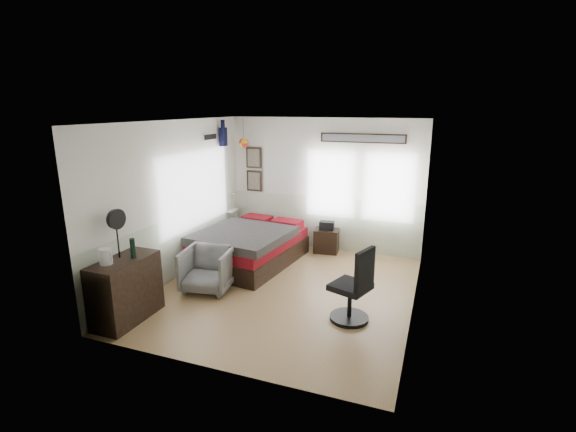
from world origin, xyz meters
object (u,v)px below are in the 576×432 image
armchair (208,269)px  nightstand (326,241)px  task_chair (354,292)px  dresser (126,290)px  bed (250,246)px

armchair → nightstand: 2.77m
armchair → task_chair: size_ratio=0.71×
armchair → dresser: bearing=-122.3°
dresser → armchair: dresser is taller
nightstand → task_chair: size_ratio=0.44×
bed → armchair: bearing=-88.5°
bed → task_chair: (2.31, -1.53, 0.11)m
nightstand → dresser: bearing=-122.9°
bed → armchair: armchair is taller
nightstand → task_chair: task_chair is taller
dresser → nightstand: size_ratio=2.08×
dresser → nightstand: 4.14m
bed → armchair: 1.33m
dresser → nightstand: (1.88, 3.69, -0.21)m
armchair → task_chair: 2.45m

